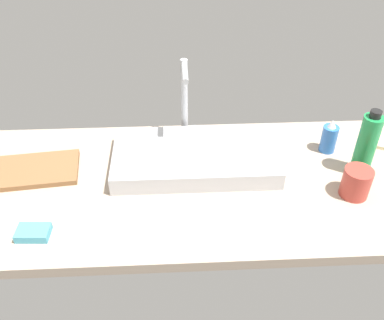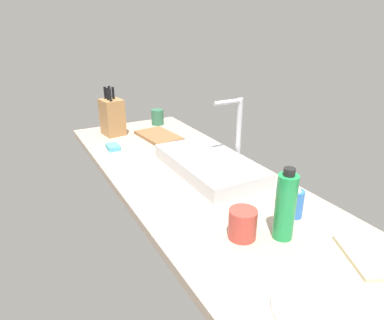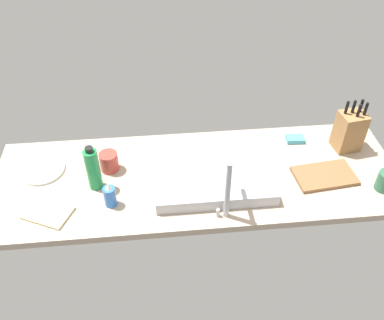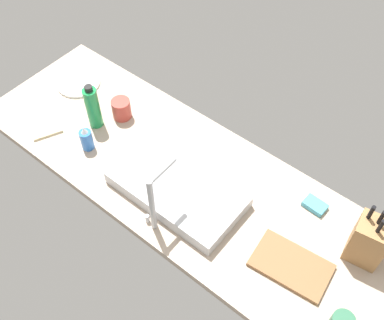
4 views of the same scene
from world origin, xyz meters
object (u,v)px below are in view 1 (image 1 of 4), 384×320
(dish_sponge, at_px, (33,233))
(ceramic_cup, at_px, (356,183))
(water_bottle, at_px, (366,144))
(faucet, at_px, (185,95))
(soap_bottle, at_px, (329,138))
(cutting_board, at_px, (35,170))
(sink_basin, at_px, (195,157))

(dish_sponge, bearing_deg, ceramic_cup, 7.46)
(water_bottle, bearing_deg, faucet, 158.83)
(water_bottle, bearing_deg, soap_bottle, 121.30)
(faucet, xyz_separation_m, cutting_board, (-0.50, -0.17, -0.17))
(soap_bottle, xyz_separation_m, water_bottle, (0.07, -0.12, 0.05))
(faucet, relative_size, cutting_board, 1.07)
(ceramic_cup, bearing_deg, water_bottle, 62.39)
(cutting_board, bearing_deg, ceramic_cup, -8.80)
(sink_basin, height_order, dish_sponge, sink_basin)
(soap_bottle, height_order, ceramic_cup, soap_bottle)
(cutting_board, distance_m, dish_sponge, 0.28)
(ceramic_cup, relative_size, dish_sponge, 1.05)
(soap_bottle, height_order, water_bottle, water_bottle)
(soap_bottle, relative_size, dish_sponge, 1.38)
(dish_sponge, bearing_deg, sink_basin, 32.42)
(cutting_board, relative_size, ceramic_cup, 2.95)
(faucet, relative_size, soap_bottle, 2.40)
(sink_basin, relative_size, ceramic_cup, 5.67)
(water_bottle, bearing_deg, sink_basin, 173.43)
(faucet, bearing_deg, water_bottle, -21.17)
(sink_basin, distance_m, dish_sponge, 0.55)
(soap_bottle, bearing_deg, cutting_board, -175.76)
(cutting_board, xyz_separation_m, dish_sponge, (0.06, -0.28, 0.00))
(faucet, xyz_separation_m, soap_bottle, (0.49, -0.10, -0.12))
(sink_basin, xyz_separation_m, soap_bottle, (0.46, 0.06, 0.02))
(cutting_board, bearing_deg, dish_sponge, -77.56)
(cutting_board, distance_m, ceramic_cup, 1.01)
(water_bottle, relative_size, ceramic_cup, 2.44)
(sink_basin, height_order, soap_bottle, soap_bottle)
(sink_basin, bearing_deg, faucet, 99.61)
(faucet, height_order, dish_sponge, faucet)
(cutting_board, distance_m, water_bottle, 1.06)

